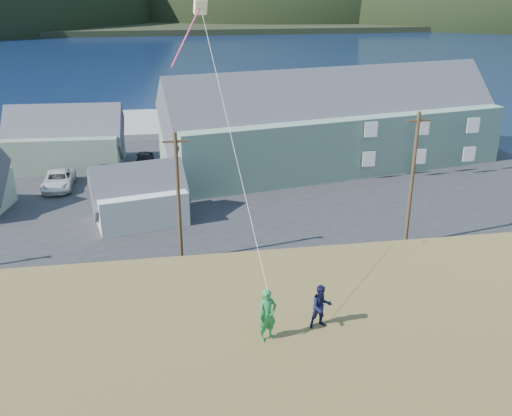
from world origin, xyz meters
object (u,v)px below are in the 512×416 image
Objects in this scene: lodge at (334,123)px; kite_flyer_green at (267,315)px; shed_white at (139,196)px; shed_palegreen_far at (65,139)px; kite_flyer_navy at (321,306)px; wharf at (121,125)px.

lodge is 41.04m from kite_flyer_green.
kite_flyer_green is at bearing -91.87° from shed_white.
shed_palegreen_far is 7.93× the size of kite_flyer_navy.
shed_palegreen_far is at bearing 103.88° from shed_white.
kite_flyer_navy is at bearing -88.04° from shed_white.
shed_white is (-18.73, -11.34, -2.35)m from lodge.
shed_white is at bearing 98.16° from kite_flyer_navy.
shed_white is 17.30m from shed_palegreen_far.
shed_white is 0.68× the size of shed_palegreen_far.
lodge reaches higher than shed_white.
lodge reaches higher than shed_palegreen_far.
lodge is at bearing 19.04° from shed_white.
kite_flyer_navy is at bearing -9.23° from kite_flyer_green.
kite_flyer_navy is (14.32, -42.27, 5.04)m from shed_palegreen_far.
kite_flyer_navy is (-12.00, -38.09, 3.40)m from lodge.
kite_flyer_navy reaches higher than shed_white.
shed_white is 28.21m from kite_flyer_green.
kite_flyer_navy reaches higher than wharf.
lodge is 40.08m from kite_flyer_navy.
kite_flyer_green is 1.85m from kite_flyer_navy.
lodge reaches higher than kite_flyer_navy.
kite_flyer_green is at bearing -70.48° from shed_palegreen_far.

